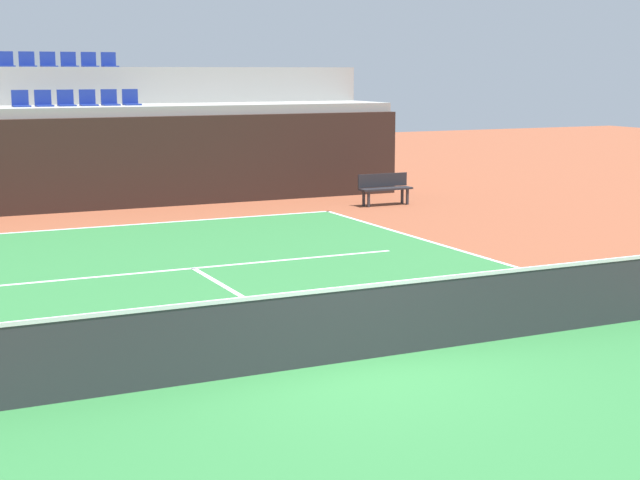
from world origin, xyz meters
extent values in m
plane|color=brown|center=(0.00, 0.00, 0.00)|extent=(80.00, 80.00, 0.00)
cube|color=#2D7238|center=(0.00, 0.00, 0.01)|extent=(11.00, 24.00, 0.01)
cube|color=white|center=(0.00, 11.95, 0.01)|extent=(11.00, 0.10, 0.00)
cube|color=white|center=(0.00, 6.40, 0.01)|extent=(8.26, 0.10, 0.00)
cube|color=white|center=(0.00, 3.20, 0.01)|extent=(0.10, 6.40, 0.00)
cube|color=black|center=(0.00, 14.83, 1.21)|extent=(17.99, 0.30, 2.41)
cube|color=#9E9E99|center=(0.00, 16.18, 1.33)|extent=(17.99, 2.40, 2.67)
cube|color=#9E9E99|center=(0.00, 18.58, 1.86)|extent=(17.99, 2.40, 3.72)
cube|color=navy|center=(-1.48, 16.18, 2.69)|extent=(0.44, 0.44, 0.04)
cube|color=navy|center=(-1.48, 16.38, 2.91)|extent=(0.44, 0.04, 0.40)
cube|color=navy|center=(-0.89, 16.18, 2.69)|extent=(0.44, 0.44, 0.04)
cube|color=navy|center=(-0.89, 16.38, 2.91)|extent=(0.44, 0.04, 0.40)
cube|color=navy|center=(-0.30, 16.18, 2.69)|extent=(0.44, 0.44, 0.04)
cube|color=navy|center=(-0.30, 16.38, 2.91)|extent=(0.44, 0.04, 0.40)
cube|color=navy|center=(0.30, 16.18, 2.69)|extent=(0.44, 0.44, 0.04)
cube|color=navy|center=(0.30, 16.38, 2.91)|extent=(0.44, 0.04, 0.40)
cube|color=navy|center=(0.89, 16.18, 2.69)|extent=(0.44, 0.44, 0.04)
cube|color=navy|center=(0.89, 16.38, 2.91)|extent=(0.44, 0.04, 0.40)
cube|color=navy|center=(1.48, 16.18, 2.69)|extent=(0.44, 0.44, 0.04)
cube|color=navy|center=(1.48, 16.38, 2.91)|extent=(0.44, 0.04, 0.40)
cube|color=navy|center=(-1.48, 18.58, 3.74)|extent=(0.44, 0.44, 0.04)
cube|color=navy|center=(-1.48, 18.78, 3.96)|extent=(0.44, 0.04, 0.40)
cube|color=navy|center=(-0.89, 18.58, 3.74)|extent=(0.44, 0.44, 0.04)
cube|color=navy|center=(-0.89, 18.78, 3.96)|extent=(0.44, 0.04, 0.40)
cube|color=navy|center=(-0.30, 18.58, 3.74)|extent=(0.44, 0.44, 0.04)
cube|color=navy|center=(-0.30, 18.78, 3.96)|extent=(0.44, 0.04, 0.40)
cube|color=navy|center=(0.30, 18.58, 3.74)|extent=(0.44, 0.44, 0.04)
cube|color=navy|center=(0.30, 18.78, 3.96)|extent=(0.44, 0.04, 0.40)
cube|color=navy|center=(0.89, 18.58, 3.74)|extent=(0.44, 0.44, 0.04)
cube|color=navy|center=(0.89, 18.78, 3.96)|extent=(0.44, 0.04, 0.40)
cube|color=navy|center=(1.48, 18.58, 3.74)|extent=(0.44, 0.44, 0.04)
cube|color=navy|center=(1.48, 18.78, 3.96)|extent=(0.44, 0.04, 0.40)
cube|color=#333338|center=(0.00, 0.00, 0.47)|extent=(10.90, 0.02, 0.92)
cube|color=white|center=(0.00, 0.00, 0.96)|extent=(10.90, 0.04, 0.05)
cube|color=#232328|center=(7.41, 12.40, 0.45)|extent=(1.50, 0.40, 0.05)
cube|color=#232328|center=(7.41, 12.58, 0.67)|extent=(1.50, 0.04, 0.36)
cube|color=#2D2D33|center=(6.81, 12.26, 0.21)|extent=(0.06, 0.06, 0.42)
cube|color=#2D2D33|center=(8.01, 12.26, 0.21)|extent=(0.06, 0.06, 0.42)
cube|color=#2D2D33|center=(6.81, 12.54, 0.21)|extent=(0.06, 0.06, 0.42)
cube|color=#2D2D33|center=(8.01, 12.54, 0.21)|extent=(0.06, 0.06, 0.42)
camera|label=1|loc=(-5.38, -10.40, 3.60)|focal=54.34mm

